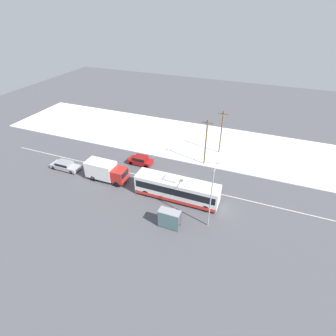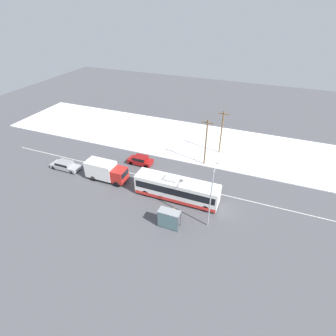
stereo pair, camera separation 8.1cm
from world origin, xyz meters
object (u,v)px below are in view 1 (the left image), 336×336
(city_bus, at_px, (177,189))
(pedestrian_at_stop, at_px, (174,212))
(bus_shelter, at_px, (169,217))
(box_truck, at_px, (106,171))
(utility_pole_roadside, at_px, (206,142))
(streetlamp, at_px, (212,191))
(utility_pole_snowlot, at_px, (221,132))
(sedan_car, at_px, (140,160))
(parked_car_near_truck, at_px, (65,165))

(city_bus, relative_size, pedestrian_at_stop, 6.45)
(city_bus, height_order, bus_shelter, city_bus)
(box_truck, height_order, utility_pole_roadside, utility_pole_roadside)
(box_truck, relative_size, pedestrian_at_stop, 3.52)
(city_bus, distance_m, utility_pole_roadside, 10.39)
(box_truck, xyz_separation_m, bus_shelter, (12.42, -5.78, 0.04))
(streetlamp, bearing_deg, city_bus, 150.97)
(streetlamp, bearing_deg, bus_shelter, -148.86)
(box_truck, xyz_separation_m, pedestrian_at_stop, (12.49, -4.13, -0.53))
(box_truck, bearing_deg, bus_shelter, -24.96)
(bus_shelter, bearing_deg, streetlamp, 31.14)
(pedestrian_at_stop, bearing_deg, utility_pole_snowlot, 84.84)
(utility_pole_roadside, height_order, utility_pole_snowlot, utility_pole_roadside)
(sedan_car, bearing_deg, pedestrian_at_stop, 134.03)
(box_truck, relative_size, bus_shelter, 2.41)
(streetlamp, height_order, utility_pole_roadside, streetlamp)
(pedestrian_at_stop, distance_m, utility_pole_roadside, 14.21)
(pedestrian_at_stop, relative_size, utility_pole_snowlot, 0.23)
(bus_shelter, bearing_deg, utility_pole_roadside, 89.13)
(pedestrian_at_stop, relative_size, utility_pole_roadside, 0.23)
(utility_pole_snowlot, bearing_deg, parked_car_near_truck, -146.89)
(parked_car_near_truck, relative_size, utility_pole_roadside, 0.61)
(city_bus, bearing_deg, sedan_car, 144.66)
(pedestrian_at_stop, distance_m, utility_pole_snowlot, 18.80)
(city_bus, height_order, pedestrian_at_stop, city_bus)
(box_truck, relative_size, utility_pole_roadside, 0.80)
(sedan_car, distance_m, parked_car_near_truck, 12.11)
(sedan_car, bearing_deg, box_truck, 64.11)
(parked_car_near_truck, distance_m, utility_pole_snowlot, 26.42)
(sedan_car, height_order, utility_pole_roadside, utility_pole_roadside)
(utility_pole_snowlot, bearing_deg, box_truck, -134.61)
(streetlamp, relative_size, utility_pole_roadside, 1.01)
(box_truck, relative_size, sedan_car, 1.56)
(bus_shelter, distance_m, streetlamp, 6.03)
(city_bus, distance_m, box_truck, 11.44)
(utility_pole_snowlot, bearing_deg, streetlamp, -81.66)
(box_truck, distance_m, sedan_car, 6.56)
(sedan_car, bearing_deg, bus_shelter, 129.47)
(utility_pole_roadside, bearing_deg, city_bus, -96.96)
(parked_car_near_truck, relative_size, streetlamp, 0.60)
(bus_shelter, xyz_separation_m, utility_pole_snowlot, (1.74, 20.13, 2.45))
(sedan_car, distance_m, utility_pole_snowlot, 14.54)
(utility_pole_roadside, bearing_deg, utility_pole_snowlot, 71.95)
(city_bus, relative_size, bus_shelter, 4.42)
(sedan_car, xyz_separation_m, utility_pole_roadside, (9.82, 3.90, 3.34))
(utility_pole_snowlot, bearing_deg, pedestrian_at_stop, -95.16)
(sedan_car, relative_size, pedestrian_at_stop, 2.26)
(streetlamp, distance_m, utility_pole_roadside, 13.58)
(bus_shelter, relative_size, utility_pole_roadside, 0.33)
(parked_car_near_truck, bearing_deg, bus_shelter, -16.07)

